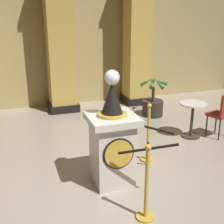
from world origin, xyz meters
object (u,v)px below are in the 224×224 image
potted_palm_right (153,104)px  cafe_chair_red (223,111)px  cafe_table (192,115)px  stanchion_near (146,193)px  pedestal_clock (112,141)px  stanchion_far (148,141)px

potted_palm_right → cafe_chair_red: potted_palm_right is taller
cafe_chair_red → potted_palm_right: bearing=112.8°
cafe_table → cafe_chair_red: bearing=-21.3°
stanchion_near → potted_palm_right: (1.88, 3.64, -0.07)m
potted_palm_right → cafe_table: potted_palm_right is taller
cafe_table → cafe_chair_red: cafe_chair_red is taller
pedestal_clock → cafe_chair_red: pedestal_clock is taller
pedestal_clock → stanchion_near: 1.02m
stanchion_far → potted_palm_right: (1.18, 2.21, -0.08)m
stanchion_near → cafe_table: (2.04, 2.13, 0.11)m
cafe_chair_red → pedestal_clock: bearing=-161.0°
pedestal_clock → cafe_chair_red: size_ratio=1.84×
pedestal_clock → potted_palm_right: size_ratio=1.72×
stanchion_far → cafe_table: size_ratio=1.43×
stanchion_near → stanchion_far: (0.70, 1.43, 0.01)m
stanchion_near → cafe_chair_red: stanchion_near is taller
stanchion_near → cafe_table: bearing=46.1°
stanchion_near → potted_palm_right: 4.10m
stanchion_near → stanchion_far: 1.59m
potted_palm_right → cafe_chair_red: bearing=-67.2°
stanchion_far → potted_palm_right: size_ratio=1.04×
potted_palm_right → stanchion_near: bearing=-117.3°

